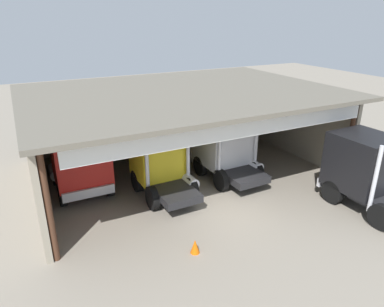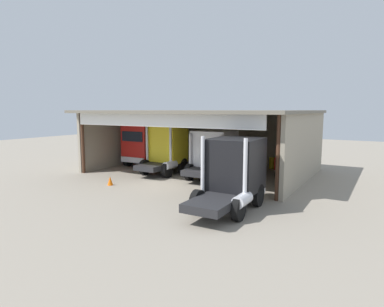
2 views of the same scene
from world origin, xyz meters
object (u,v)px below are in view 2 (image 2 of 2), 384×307
at_px(truck_black_yard_outside, 233,172).
at_px(oil_drum, 273,163).
at_px(tool_cart, 281,164).
at_px(truck_white_right_bay, 213,153).
at_px(truck_yellow_center_bay, 167,148).
at_px(traffic_cone, 110,181).
at_px(truck_red_center_right_bay, 143,145).

bearing_deg(truck_black_yard_outside, oil_drum, 96.88).
bearing_deg(tool_cart, truck_black_yard_outside, -85.64).
xyz_separation_m(truck_white_right_bay, truck_black_yard_outside, (4.02, -5.69, -0.01)).
bearing_deg(oil_drum, truck_yellow_center_bay, -135.98).
distance_m(tool_cart, traffic_cone, 13.32).
relative_size(truck_yellow_center_bay, tool_cart, 4.31).
bearing_deg(traffic_cone, truck_red_center_right_bay, 112.64).
bearing_deg(truck_black_yard_outside, truck_white_right_bay, 124.06).
xyz_separation_m(truck_yellow_center_bay, oil_drum, (6.24, 6.03, -1.47)).
xyz_separation_m(truck_white_right_bay, traffic_cone, (-4.59, -5.32, -1.51)).
distance_m(truck_red_center_right_bay, traffic_cone, 7.45).
height_order(truck_red_center_right_bay, truck_white_right_bay, truck_red_center_right_bay).
relative_size(oil_drum, traffic_cone, 1.61).
xyz_separation_m(truck_yellow_center_bay, truck_white_right_bay, (3.85, 0.19, -0.13)).
bearing_deg(oil_drum, truck_white_right_bay, -112.23).
distance_m(truck_red_center_right_bay, truck_white_right_bay, 7.53).
xyz_separation_m(truck_red_center_right_bay, truck_white_right_bay, (7.40, -1.41, -0.01)).
distance_m(oil_drum, traffic_cone, 13.17).
bearing_deg(truck_yellow_center_bay, traffic_cone, -99.34).
xyz_separation_m(tool_cart, traffic_cone, (-7.75, -10.83, -0.22)).
distance_m(truck_yellow_center_bay, traffic_cone, 5.44).
distance_m(truck_yellow_center_bay, truck_white_right_bay, 3.86).
bearing_deg(traffic_cone, tool_cart, 54.39).
height_order(truck_black_yard_outside, traffic_cone, truck_black_yard_outside).
xyz_separation_m(truck_yellow_center_bay, truck_black_yard_outside, (7.87, -5.51, -0.13)).
relative_size(truck_white_right_bay, traffic_cone, 8.04).
xyz_separation_m(truck_yellow_center_bay, traffic_cone, (-0.74, -5.14, -1.64)).
relative_size(truck_white_right_bay, oil_drum, 5.01).
distance_m(truck_white_right_bay, tool_cart, 6.48).
distance_m(truck_white_right_bay, traffic_cone, 7.19).
height_order(truck_white_right_bay, oil_drum, truck_white_right_bay).
bearing_deg(truck_white_right_bay, oil_drum, 66.30).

